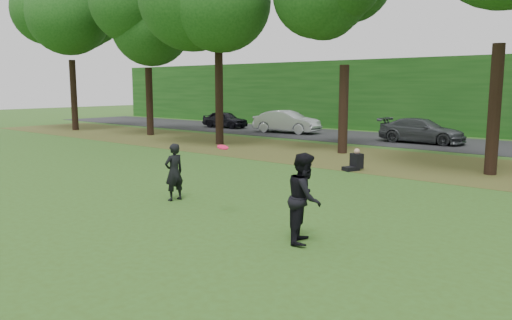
{
  "coord_description": "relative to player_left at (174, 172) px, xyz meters",
  "views": [
    {
      "loc": [
        8.89,
        -6.63,
        3.17
      ],
      "look_at": [
        0.87,
        2.93,
        1.3
      ],
      "focal_mm": 35.0,
      "sensor_mm": 36.0,
      "label": 1
    }
  ],
  "objects": [
    {
      "name": "frisbee",
      "position": [
        2.33,
        -0.47,
        0.92
      ],
      "size": [
        0.37,
        0.38,
        0.12
      ],
      "color": "#F8144C",
      "rests_on": "ground"
    },
    {
      "name": "leaf_litter",
      "position": [
        1.58,
        10.68,
        -0.79
      ],
      "size": [
        60.0,
        7.0,
        0.01
      ],
      "primitive_type": "cube",
      "color": "#513D1D",
      "rests_on": "ground"
    },
    {
      "name": "seated_person",
      "position": [
        1.42,
        7.64,
        -0.49
      ],
      "size": [
        0.64,
        0.83,
        0.83
      ],
      "rotation": [
        0.0,
        0.0,
        -0.36
      ],
      "color": "black",
      "rests_on": "ground"
    },
    {
      "name": "far_hedge",
      "position": [
        1.58,
        24.68,
        1.7
      ],
      "size": [
        70.0,
        3.0,
        5.0
      ],
      "primitive_type": "cube",
      "color": "#184814",
      "rests_on": "ground"
    },
    {
      "name": "player_right",
      "position": [
        4.9,
        -0.78,
        0.12
      ],
      "size": [
        1.03,
        1.11,
        1.84
      ],
      "primitive_type": "imported",
      "rotation": [
        0.0,
        0.0,
        2.04
      ],
      "color": "black",
      "rests_on": "ground"
    },
    {
      "name": "player_left",
      "position": [
        0.0,
        0.0,
        0.0
      ],
      "size": [
        0.45,
        0.62,
        1.59
      ],
      "primitive_type": "imported",
      "rotation": [
        0.0,
        0.0,
        -1.69
      ],
      "color": "black",
      "rests_on": "ground"
    },
    {
      "name": "ground",
      "position": [
        1.58,
        -2.32,
        -0.8
      ],
      "size": [
        120.0,
        120.0,
        0.0
      ],
      "primitive_type": "plane",
      "color": "#314F18",
      "rests_on": "ground"
    },
    {
      "name": "parked_cars",
      "position": [
        1.2,
        17.81,
        -0.11
      ],
      "size": [
        38.13,
        3.26,
        1.49
      ],
      "color": "black",
      "rests_on": "street"
    },
    {
      "name": "street",
      "position": [
        1.58,
        18.68,
        -0.79
      ],
      "size": [
        70.0,
        7.0,
        0.02
      ],
      "primitive_type": "cube",
      "color": "black",
      "rests_on": "ground"
    }
  ]
}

